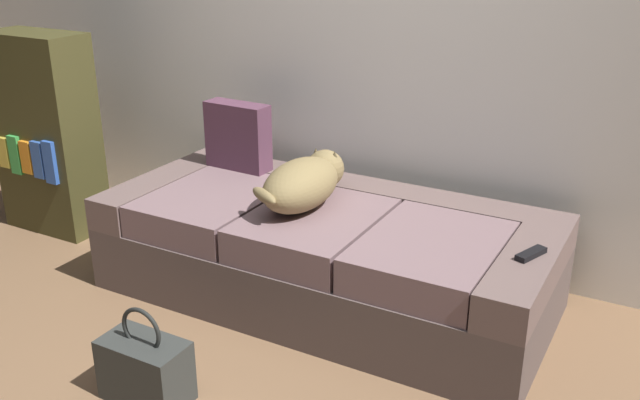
# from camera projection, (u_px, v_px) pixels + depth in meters

# --- Properties ---
(couch) EXTENTS (2.03, 0.91, 0.45)m
(couch) POSITION_uv_depth(u_px,v_px,m) (325.00, 253.00, 3.21)
(couch) COLOR #564845
(couch) RESTS_ON ground
(dog_tan) EXTENTS (0.28, 0.64, 0.22)m
(dog_tan) POSITION_uv_depth(u_px,v_px,m) (305.00, 182.00, 3.11)
(dog_tan) COLOR olive
(dog_tan) RESTS_ON couch
(tv_remote) EXTENTS (0.09, 0.16, 0.02)m
(tv_remote) POSITION_uv_depth(u_px,v_px,m) (531.00, 254.00, 2.66)
(tv_remote) COLOR black
(tv_remote) RESTS_ON couch
(throw_pillow) EXTENTS (0.34, 0.13, 0.34)m
(throw_pillow) POSITION_uv_depth(u_px,v_px,m) (238.00, 136.00, 3.56)
(throw_pillow) COLOR #583447
(throw_pillow) RESTS_ON couch
(handbag) EXTENTS (0.32, 0.18, 0.38)m
(handbag) POSITION_uv_depth(u_px,v_px,m) (145.00, 369.00, 2.54)
(handbag) COLOR #313431
(handbag) RESTS_ON ground
(bookshelf) EXTENTS (0.56, 0.30, 1.10)m
(bookshelf) POSITION_uv_depth(u_px,v_px,m) (47.00, 134.00, 3.85)
(bookshelf) COLOR #403C1D
(bookshelf) RESTS_ON ground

